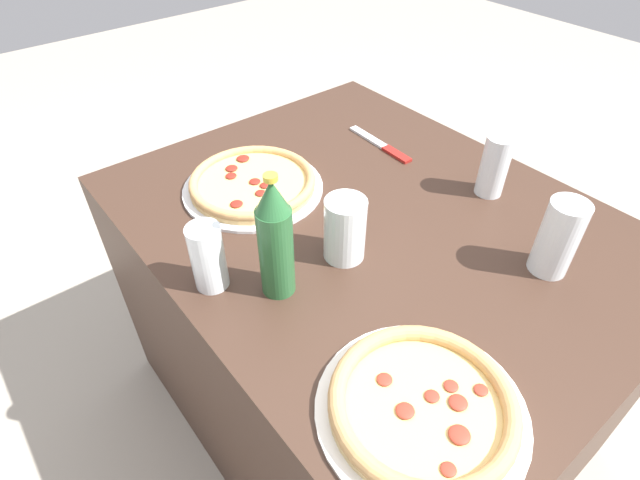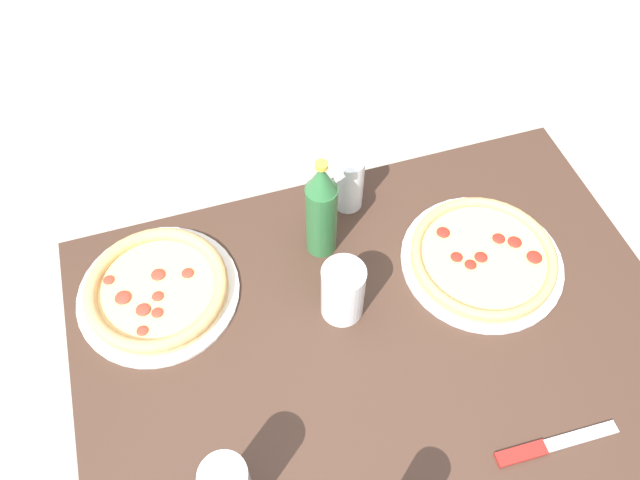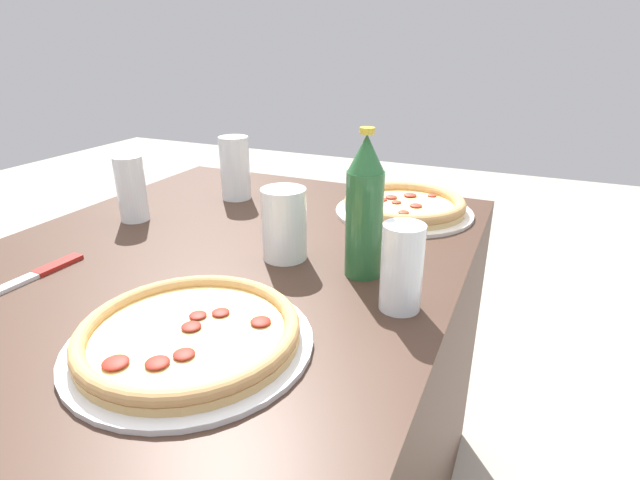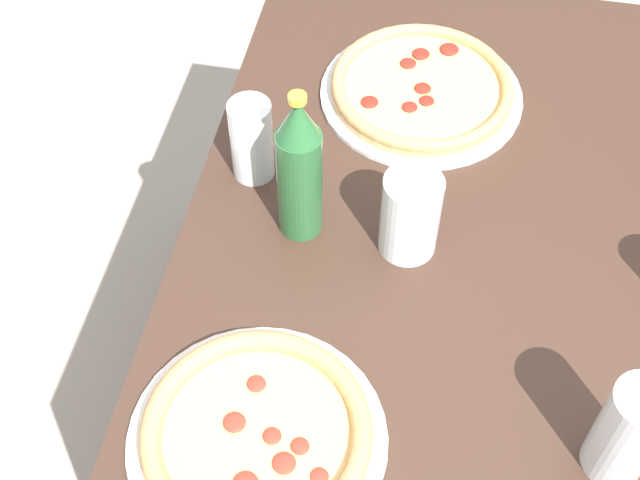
{
  "view_description": "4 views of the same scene",
  "coord_description": "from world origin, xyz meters",
  "px_view_note": "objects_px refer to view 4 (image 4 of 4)",
  "views": [
    {
      "loc": [
        0.61,
        -0.64,
        1.46
      ],
      "look_at": [
        0.03,
        -0.17,
        0.82
      ],
      "focal_mm": 28.0,
      "sensor_mm": 36.0,
      "label": 1
    },
    {
      "loc": [
        0.27,
        0.42,
        1.86
      ],
      "look_at": [
        0.06,
        -0.25,
        0.85
      ],
      "focal_mm": 35.0,
      "sensor_mm": 36.0,
      "label": 2
    },
    {
      "loc": [
        -0.71,
        -0.54,
        1.16
      ],
      "look_at": [
        0.07,
        -0.2,
        0.81
      ],
      "focal_mm": 28.0,
      "sensor_mm": 36.0,
      "label": 3
    },
    {
      "loc": [
        0.84,
        -0.1,
        1.79
      ],
      "look_at": [
        0.1,
        -0.25,
        0.81
      ],
      "focal_mm": 50.0,
      "sensor_mm": 36.0,
      "label": 4
    }
  ],
  "objects_px": {
    "pizza_pepperoni": "(422,88)",
    "pizza_veggie": "(257,435)",
    "glass_orange_juice": "(252,143)",
    "glass_mango_juice": "(626,435)",
    "glass_cola": "(410,217)",
    "beer_bottle": "(299,169)"
  },
  "relations": [
    {
      "from": "pizza_veggie",
      "to": "glass_mango_juice",
      "type": "distance_m",
      "value": 0.44
    },
    {
      "from": "pizza_veggie",
      "to": "beer_bottle",
      "type": "relative_size",
      "value": 1.26
    },
    {
      "from": "pizza_pepperoni",
      "to": "pizza_veggie",
      "type": "xyz_separation_m",
      "value": [
        0.65,
        -0.12,
        0.0
      ]
    },
    {
      "from": "glass_orange_juice",
      "to": "beer_bottle",
      "type": "relative_size",
      "value": 0.54
    },
    {
      "from": "pizza_pepperoni",
      "to": "glass_mango_juice",
      "type": "xyz_separation_m",
      "value": [
        0.59,
        0.31,
        0.05
      ]
    },
    {
      "from": "pizza_pepperoni",
      "to": "pizza_veggie",
      "type": "relative_size",
      "value": 1.03
    },
    {
      "from": "pizza_veggie",
      "to": "glass_cola",
      "type": "bearing_deg",
      "value": 157.53
    },
    {
      "from": "glass_mango_juice",
      "to": "beer_bottle",
      "type": "height_order",
      "value": "beer_bottle"
    },
    {
      "from": "pizza_pepperoni",
      "to": "glass_cola",
      "type": "bearing_deg",
      "value": 3.19
    },
    {
      "from": "pizza_veggie",
      "to": "glass_cola",
      "type": "height_order",
      "value": "glass_cola"
    },
    {
      "from": "glass_orange_juice",
      "to": "beer_bottle",
      "type": "xyz_separation_m",
      "value": [
        0.09,
        0.09,
        0.06
      ]
    },
    {
      "from": "pizza_pepperoni",
      "to": "pizza_veggie",
      "type": "height_order",
      "value": "pizza_veggie"
    },
    {
      "from": "glass_orange_juice",
      "to": "beer_bottle",
      "type": "distance_m",
      "value": 0.14
    },
    {
      "from": "glass_orange_juice",
      "to": "glass_mango_juice",
      "type": "distance_m",
      "value": 0.66
    },
    {
      "from": "pizza_pepperoni",
      "to": "pizza_veggie",
      "type": "bearing_deg",
      "value": -10.71
    },
    {
      "from": "glass_cola",
      "to": "beer_bottle",
      "type": "bearing_deg",
      "value": -92.51
    },
    {
      "from": "glass_orange_juice",
      "to": "glass_cola",
      "type": "distance_m",
      "value": 0.27
    },
    {
      "from": "glass_mango_juice",
      "to": "beer_bottle",
      "type": "bearing_deg",
      "value": -123.03
    },
    {
      "from": "glass_mango_juice",
      "to": "glass_cola",
      "type": "bearing_deg",
      "value": -134.5
    },
    {
      "from": "pizza_veggie",
      "to": "glass_orange_juice",
      "type": "bearing_deg",
      "value": -165.98
    },
    {
      "from": "pizza_pepperoni",
      "to": "glass_orange_juice",
      "type": "distance_m",
      "value": 0.32
    },
    {
      "from": "glass_orange_juice",
      "to": "beer_bottle",
      "type": "bearing_deg",
      "value": 45.65
    }
  ]
}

